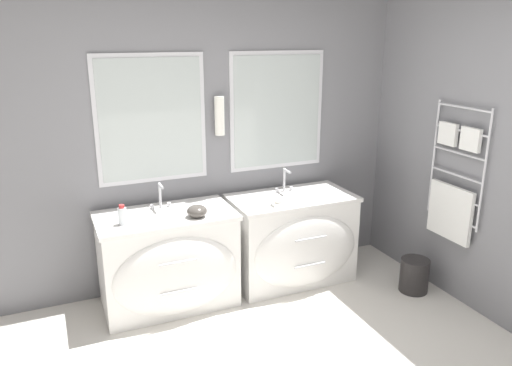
{
  "coord_description": "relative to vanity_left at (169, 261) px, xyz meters",
  "views": [
    {
      "loc": [
        -1.19,
        -1.98,
        2.15
      ],
      "look_at": [
        0.26,
        1.4,
        1.04
      ],
      "focal_mm": 35.0,
      "sensor_mm": 36.0,
      "label": 1
    }
  ],
  "objects": [
    {
      "name": "wall_right",
      "position": [
        2.26,
        -0.73,
        0.9
      ],
      "size": [
        0.13,
        4.0,
        2.6
      ],
      "color": "slate",
      "rests_on": "ground_plane"
    },
    {
      "name": "faucet_left",
      "position": [
        0.0,
        0.18,
        0.49
      ],
      "size": [
        0.17,
        0.13,
        0.21
      ],
      "color": "silver",
      "rests_on": "vanity_left"
    },
    {
      "name": "soap_dish",
      "position": [
        0.9,
        -0.14,
        0.41
      ],
      "size": [
        0.11,
        0.08,
        0.04
      ],
      "color": "white",
      "rests_on": "vanity_right"
    },
    {
      "name": "faucet_right",
      "position": [
        1.12,
        0.18,
        0.49
      ],
      "size": [
        0.17,
        0.13,
        0.21
      ],
      "color": "silver",
      "rests_on": "vanity_right"
    },
    {
      "name": "toiletry_bottle",
      "position": [
        -0.34,
        -0.06,
        0.46
      ],
      "size": [
        0.06,
        0.06,
        0.15
      ],
      "color": "silver",
      "rests_on": "vanity_left"
    },
    {
      "name": "waste_bin",
      "position": [
        1.99,
        -0.59,
        -0.25
      ],
      "size": [
        0.25,
        0.25,
        0.29
      ],
      "color": "#282626",
      "rests_on": "ground_plane"
    },
    {
      "name": "wall_back",
      "position": [
        0.4,
        0.39,
        0.91
      ],
      "size": [
        5.28,
        0.16,
        2.6
      ],
      "color": "slate",
      "rests_on": "ground_plane"
    },
    {
      "name": "vanity_right",
      "position": [
        1.12,
        0.0,
        0.0
      ],
      "size": [
        1.08,
        0.66,
        0.79
      ],
      "color": "white",
      "rests_on": "ground_plane"
    },
    {
      "name": "vanity_left",
      "position": [
        0.0,
        0.0,
        0.0
      ],
      "size": [
        1.08,
        0.66,
        0.79
      ],
      "color": "white",
      "rests_on": "ground_plane"
    },
    {
      "name": "amenity_bowl",
      "position": [
        0.21,
        -0.12,
        0.44
      ],
      "size": [
        0.16,
        0.16,
        0.09
      ],
      "color": "#4C4742",
      "rests_on": "vanity_left"
    }
  ]
}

